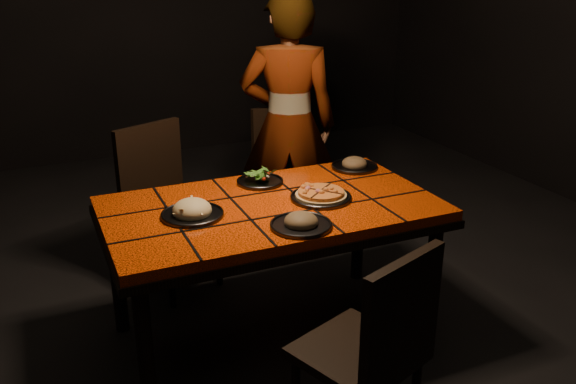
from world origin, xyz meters
name	(u,v)px	position (x,y,z in m)	size (l,w,h in m)	color
room_shell	(269,47)	(0.00, 0.00, 1.50)	(6.04, 7.04, 3.08)	black
dining_table	(271,218)	(0.00, 0.00, 0.67)	(1.62, 0.92, 0.75)	#FC4707
chair_near	(376,344)	(0.04, -0.94, 0.53)	(0.54, 0.54, 0.92)	black
chair_far_left	(163,196)	(-0.36, 0.80, 0.56)	(0.58, 0.58, 0.98)	black
chair_far_right	(288,167)	(0.55, 1.05, 0.54)	(0.46, 0.46, 0.94)	black
diner	(288,125)	(0.51, 0.96, 0.86)	(0.63, 0.41, 1.72)	brown
plate_pizza	(321,196)	(0.25, -0.04, 0.77)	(0.36, 0.36, 0.04)	#313236
plate_pasta	(192,211)	(-0.39, 0.00, 0.77)	(0.29, 0.29, 0.10)	#313236
plate_salad	(260,179)	(0.06, 0.29, 0.78)	(0.25, 0.25, 0.07)	#313236
plate_mushroom_a	(301,222)	(0.02, -0.31, 0.77)	(0.28, 0.28, 0.09)	#313236
plate_mushroom_b	(354,164)	(0.64, 0.31, 0.77)	(0.26, 0.26, 0.09)	#313236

